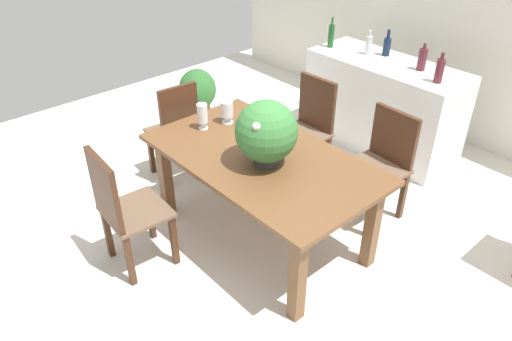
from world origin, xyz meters
TOP-DOWN VIEW (x-y plane):
  - ground_plane at (0.00, 0.00)m, footprint 7.04×7.04m
  - back_wall at (0.00, 2.60)m, footprint 6.40×0.10m
  - dining_table at (0.00, -0.16)m, footprint 1.80×1.03m
  - chair_near_left at (-0.41, -1.13)m, footprint 0.48×0.47m
  - chair_far_right at (0.41, 0.81)m, footprint 0.49×0.50m
  - chair_head_end at (-1.16, -0.17)m, footprint 0.43×0.43m
  - chair_far_left at (-0.41, 0.80)m, footprint 0.45×0.43m
  - flower_centerpiece at (0.10, -0.21)m, footprint 0.45×0.45m
  - crystal_vase_left at (-0.64, -0.23)m, footprint 0.08×0.08m
  - crystal_vase_center_near at (-0.59, -0.02)m, footprint 0.10×0.10m
  - wine_glass at (-0.19, -0.06)m, footprint 0.07×0.07m
  - kitchen_counter at (-0.28, 1.78)m, footprint 1.59×0.64m
  - wine_bottle_green at (-0.56, 1.80)m, footprint 0.07×0.07m
  - wine_bottle_amber at (-0.96, 1.69)m, footprint 0.06×0.06m
  - wine_bottle_dark at (-0.42, 1.91)m, footprint 0.08×0.08m
  - wine_bottle_clear at (0.04, 1.83)m, footprint 0.08×0.08m
  - wine_bottle_tall at (0.30, 1.68)m, footprint 0.08×0.08m
  - potted_plant_floor at (-2.14, 0.77)m, footprint 0.43×0.43m

SIDE VIEW (x-z plane):
  - ground_plane at x=0.00m, z-range 0.00..0.00m
  - potted_plant_floor at x=-2.14m, z-range 0.02..0.59m
  - kitchen_counter at x=-0.28m, z-range 0.00..0.93m
  - chair_far_right at x=0.41m, z-range 0.06..1.00m
  - chair_far_left at x=-0.41m, z-range 0.06..1.03m
  - chair_head_end at x=-1.16m, z-range 0.05..1.03m
  - chair_near_left at x=-0.41m, z-range 0.06..1.05m
  - dining_table at x=0.00m, z-range 0.27..1.04m
  - wine_glass at x=-0.19m, z-range 0.80..0.95m
  - crystal_vase_center_near at x=-0.59m, z-range 0.79..0.98m
  - crystal_vase_left at x=-0.64m, z-range 0.79..1.01m
  - flower_centerpiece at x=0.10m, z-range 0.78..1.27m
  - wine_bottle_dark at x=-0.42m, z-range 0.90..1.16m
  - wine_bottle_green at x=-0.56m, z-range 0.91..1.16m
  - wine_bottle_clear at x=0.04m, z-range 0.91..1.17m
  - wine_bottle_tall at x=0.30m, z-range 0.91..1.19m
  - wine_bottle_amber at x=-0.96m, z-range 0.90..1.21m
  - back_wall at x=0.00m, z-range 0.00..2.60m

